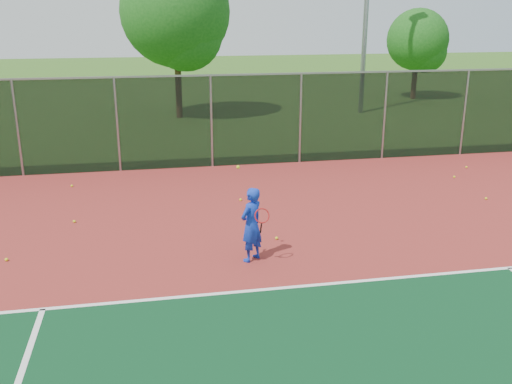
% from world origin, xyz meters
% --- Properties ---
extents(ground, '(120.00, 120.00, 0.00)m').
position_xyz_m(ground, '(0.00, 0.00, 0.00)').
color(ground, '#2E5A19').
rests_on(ground, ground).
extents(court_apron, '(30.00, 20.00, 0.02)m').
position_xyz_m(court_apron, '(0.00, 2.00, 0.01)').
color(court_apron, maroon).
rests_on(court_apron, ground).
extents(fence_back, '(30.00, 0.06, 3.03)m').
position_xyz_m(fence_back, '(0.00, 12.00, 1.56)').
color(fence_back, black).
rests_on(fence_back, court_apron).
extents(tennis_player, '(0.68, 0.74, 2.03)m').
position_xyz_m(tennis_player, '(-3.05, 4.37, 0.81)').
color(tennis_player, '#1332B6').
rests_on(tennis_player, court_apron).
extents(practice_ball_1, '(0.07, 0.07, 0.07)m').
position_xyz_m(practice_ball_1, '(5.22, 10.19, 0.06)').
color(practice_ball_1, yellow).
rests_on(practice_ball_1, court_apron).
extents(practice_ball_2, '(0.07, 0.07, 0.07)m').
position_xyz_m(practice_ball_2, '(-2.29, 5.35, 0.06)').
color(practice_ball_2, yellow).
rests_on(practice_ball_2, court_apron).
extents(practice_ball_3, '(0.07, 0.07, 0.07)m').
position_xyz_m(practice_ball_3, '(-6.94, 7.32, 0.06)').
color(practice_ball_3, yellow).
rests_on(practice_ball_3, court_apron).
extents(practice_ball_4, '(0.07, 0.07, 0.07)m').
position_xyz_m(practice_ball_4, '(4.23, 9.20, 0.06)').
color(practice_ball_4, yellow).
rests_on(practice_ball_4, court_apron).
extents(practice_ball_5, '(0.07, 0.07, 0.07)m').
position_xyz_m(practice_ball_5, '(4.00, 7.08, 0.06)').
color(practice_ball_5, yellow).
rests_on(practice_ball_5, court_apron).
extents(practice_ball_6, '(0.07, 0.07, 0.07)m').
position_xyz_m(practice_ball_6, '(-7.35, 10.42, 0.06)').
color(practice_ball_6, yellow).
rests_on(practice_ball_6, court_apron).
extents(practice_ball_7, '(0.07, 0.07, 0.07)m').
position_xyz_m(practice_ball_7, '(-2.66, 8.23, 0.06)').
color(practice_ball_7, yellow).
rests_on(practice_ball_7, court_apron).
extents(practice_ball_8, '(0.07, 0.07, 0.07)m').
position_xyz_m(practice_ball_8, '(-8.07, 5.25, 0.06)').
color(practice_ball_8, yellow).
rests_on(practice_ball_8, court_apron).
extents(tree_back_left, '(5.09, 5.09, 7.48)m').
position_xyz_m(tree_back_left, '(-3.43, 21.34, 4.69)').
color(tree_back_left, '#3B2915').
rests_on(tree_back_left, ground).
extents(tree_back_mid, '(3.50, 3.50, 5.14)m').
position_xyz_m(tree_back_mid, '(10.48, 25.00, 3.22)').
color(tree_back_mid, '#3B2915').
rests_on(tree_back_mid, ground).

